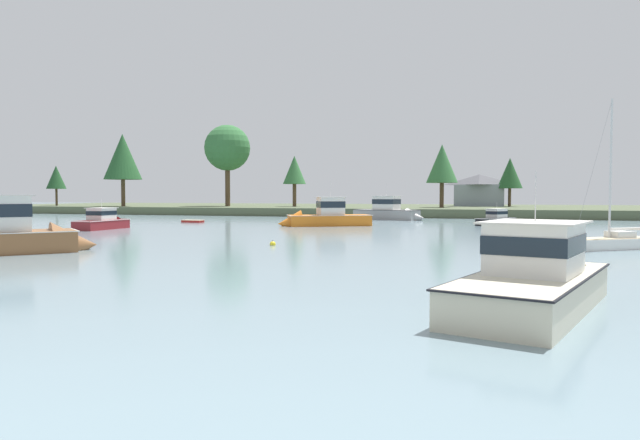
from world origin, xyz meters
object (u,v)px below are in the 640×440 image
(cruiser_black, at_px, (498,221))
(mooring_buoy_yellow, at_px, (273,244))
(cruiser_orange, at_px, (321,220))
(mooring_buoy_green, at_px, (626,239))
(mooring_buoy_white, at_px, (292,220))
(sailboat_white, at_px, (616,246))
(cruiser_maroon, at_px, (106,224))
(cruiser_grey, at_px, (392,214))
(dinghy_red, at_px, (193,222))
(cruiser_cream, at_px, (540,287))
(cruiser_wood, at_px, (7,239))

(cruiser_black, bearing_deg, mooring_buoy_yellow, -114.92)
(cruiser_orange, height_order, mooring_buoy_green, cruiser_orange)
(mooring_buoy_yellow, bearing_deg, mooring_buoy_white, 107.76)
(sailboat_white, relative_size, cruiser_black, 1.54)
(cruiser_maroon, xyz_separation_m, cruiser_grey, (23.33, 28.48, 0.24))
(sailboat_white, xyz_separation_m, cruiser_black, (-6.84, 27.42, 0.23))
(mooring_buoy_green, bearing_deg, cruiser_black, 114.33)
(cruiser_grey, bearing_deg, dinghy_red, -146.57)
(cruiser_maroon, xyz_separation_m, mooring_buoy_white, (11.06, 23.18, -0.42))
(cruiser_cream, bearing_deg, mooring_buoy_white, 117.06)
(mooring_buoy_yellow, bearing_deg, cruiser_wood, -143.76)
(cruiser_grey, bearing_deg, cruiser_maroon, -129.32)
(mooring_buoy_green, bearing_deg, cruiser_cream, -105.53)
(cruiser_wood, distance_m, mooring_buoy_green, 41.67)
(sailboat_white, relative_size, mooring_buoy_green, 22.89)
(mooring_buoy_yellow, distance_m, mooring_buoy_green, 26.08)
(mooring_buoy_white, bearing_deg, cruiser_grey, 23.36)
(dinghy_red, relative_size, cruiser_wood, 0.27)
(mooring_buoy_yellow, bearing_deg, cruiser_black, 65.08)
(dinghy_red, bearing_deg, cruiser_cream, -50.19)
(dinghy_red, bearing_deg, cruiser_wood, -77.23)
(cruiser_orange, height_order, cruiser_cream, cruiser_orange)
(sailboat_white, height_order, mooring_buoy_yellow, sailboat_white)
(sailboat_white, bearing_deg, mooring_buoy_green, 74.87)
(cruiser_cream, xyz_separation_m, mooring_buoy_white, (-26.84, 52.54, -0.50))
(cruiser_wood, bearing_deg, dinghy_red, 102.77)
(dinghy_red, bearing_deg, sailboat_white, -28.27)
(dinghy_red, height_order, sailboat_white, sailboat_white)
(cruiser_orange, relative_size, cruiser_grey, 0.99)
(sailboat_white, xyz_separation_m, cruiser_maroon, (-43.76, 8.50, 0.29))
(sailboat_white, bearing_deg, dinghy_red, 151.73)
(cruiser_grey, bearing_deg, mooring_buoy_yellow, -91.28)
(cruiser_grey, height_order, cruiser_black, cruiser_grey)
(cruiser_maroon, height_order, cruiser_grey, cruiser_grey)
(dinghy_red, bearing_deg, mooring_buoy_yellow, -51.81)
(cruiser_orange, bearing_deg, mooring_buoy_green, -24.48)
(cruiser_maroon, distance_m, cruiser_black, 41.48)
(sailboat_white, distance_m, cruiser_maroon, 44.58)
(mooring_buoy_yellow, bearing_deg, dinghy_red, 128.19)
(cruiser_orange, xyz_separation_m, cruiser_wood, (-8.80, -33.21, 0.14))
(cruiser_cream, xyz_separation_m, cruiser_grey, (-14.57, 57.84, 0.17))
(sailboat_white, bearing_deg, cruiser_wood, -158.97)
(sailboat_white, xyz_separation_m, mooring_buoy_white, (-32.70, 31.68, -0.14))
(cruiser_grey, distance_m, mooring_buoy_green, 36.94)
(dinghy_red, distance_m, mooring_buoy_white, 13.06)
(sailboat_white, distance_m, cruiser_cream, 21.68)
(dinghy_red, relative_size, cruiser_black, 0.44)
(cruiser_grey, distance_m, cruiser_black, 16.61)
(cruiser_cream, height_order, mooring_buoy_green, cruiser_cream)
(cruiser_wood, relative_size, cruiser_maroon, 1.46)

